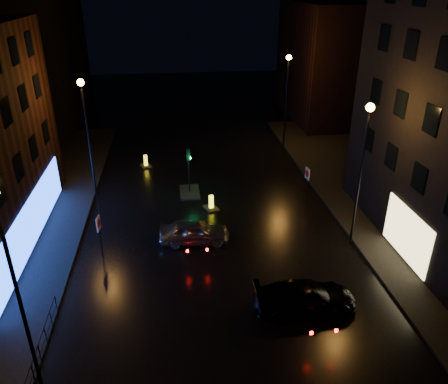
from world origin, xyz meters
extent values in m
plane|color=black|center=(0.00, 0.00, 0.00)|extent=(120.00, 120.00, 0.00)
cube|color=black|center=(14.00, 8.00, 0.07)|extent=(12.00, 44.00, 0.15)
cube|color=black|center=(-16.00, 35.00, 7.00)|extent=(8.00, 16.00, 14.00)
cube|color=black|center=(15.00, 32.00, 6.00)|extent=(8.00, 14.00, 12.00)
cylinder|color=black|center=(-7.80, -2.00, 4.00)|extent=(0.14, 0.14, 8.00)
cylinder|color=black|center=(-7.80, 14.00, 4.00)|extent=(0.14, 0.14, 8.00)
cylinder|color=black|center=(-7.80, 14.00, 8.00)|extent=(0.20, 0.20, 0.25)
sphere|color=orange|center=(-7.80, 14.00, 8.15)|extent=(0.44, 0.44, 0.44)
cylinder|color=black|center=(7.80, 6.00, 4.00)|extent=(0.14, 0.14, 8.00)
cylinder|color=black|center=(7.80, 6.00, 8.00)|extent=(0.20, 0.20, 0.25)
sphere|color=orange|center=(7.80, 6.00, 8.15)|extent=(0.44, 0.44, 0.44)
cylinder|color=black|center=(7.80, 22.00, 4.00)|extent=(0.14, 0.14, 8.00)
cylinder|color=black|center=(7.80, 22.00, 8.00)|extent=(0.20, 0.20, 0.25)
sphere|color=orange|center=(7.80, 22.00, 8.15)|extent=(0.44, 0.44, 0.44)
cube|color=black|center=(-1.20, 14.00, 0.06)|extent=(1.40, 2.40, 0.12)
cylinder|color=black|center=(-1.20, 14.00, 1.40)|extent=(0.12, 0.12, 2.80)
cube|color=black|center=(-1.20, 14.00, 3.00)|extent=(0.28, 0.22, 0.90)
cylinder|color=#0CFF59|center=(-1.06, 14.00, 2.72)|extent=(0.05, 0.18, 0.18)
cylinder|color=black|center=(-8.00, -1.00, 0.97)|extent=(0.05, 6.00, 0.05)
cylinder|color=black|center=(-8.00, -1.00, 0.50)|extent=(0.04, 6.00, 0.04)
cylinder|color=black|center=(-8.00, -1.00, 0.50)|extent=(0.04, 0.04, 1.00)
cylinder|color=black|center=(-8.00, 2.00, 0.50)|extent=(0.04, 0.04, 1.00)
imported|color=#9EA1A6|center=(-1.26, 7.35, 0.70)|extent=(4.19, 1.95, 1.39)
imported|color=black|center=(3.47, 0.83, 0.70)|extent=(4.81, 1.98, 1.39)
cube|color=black|center=(0.12, 11.32, 0.05)|extent=(1.13, 1.35, 0.10)
cube|color=#FFF219|center=(0.12, 11.32, 0.53)|extent=(0.31, 0.26, 0.96)
cube|color=black|center=(0.12, 11.32, 0.53)|extent=(0.28, 0.12, 0.58)
cube|color=black|center=(-4.53, 19.43, 0.05)|extent=(1.06, 1.31, 0.10)
cube|color=yellow|center=(-4.53, 19.43, 0.52)|extent=(0.30, 0.24, 0.95)
cube|color=black|center=(-4.53, 19.43, 0.52)|extent=(0.28, 0.10, 0.57)
cylinder|color=black|center=(-6.50, 6.56, 1.20)|extent=(0.07, 0.07, 2.39)
cube|color=silver|center=(-6.50, 6.56, 2.07)|extent=(0.14, 0.60, 0.82)
cylinder|color=#B20C0C|center=(-6.47, 6.56, 2.07)|extent=(0.09, 0.48, 0.48)
cylinder|color=black|center=(6.79, 11.75, 1.19)|extent=(0.06, 0.06, 2.38)
cube|color=silver|center=(6.79, 11.75, 2.06)|extent=(0.15, 0.60, 0.81)
cylinder|color=#B20C0C|center=(6.76, 11.75, 2.06)|extent=(0.10, 0.47, 0.48)
camera|label=1|loc=(-2.29, -14.66, 13.97)|focal=35.00mm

